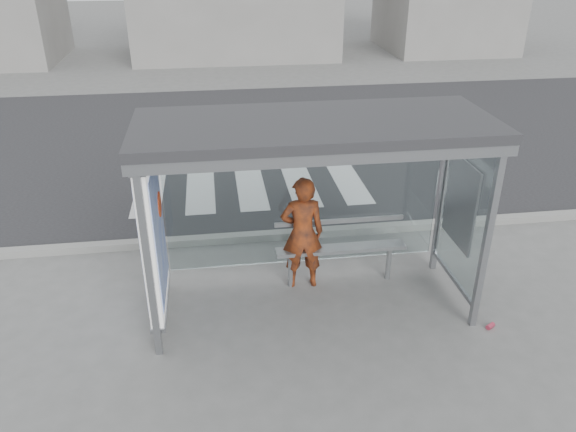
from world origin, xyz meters
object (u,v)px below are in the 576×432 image
Objects in this scene: bus_shelter at (283,171)px; soda_can at (490,326)px; person at (302,233)px; bench at (341,248)px.

soda_can is at bearing -18.77° from bus_shelter.
person is 2.74m from soda_can.
bus_shelter is 1.28m from person.
soda_can is at bearing -38.41° from bench.
bench reaches higher than soda_can.
bus_shelter is 2.53× the size of person.
bus_shelter is at bearing 57.36° from person.
person is 13.98× the size of soda_can.
bus_shelter is 2.29× the size of bench.
bench is at bearing -179.48° from person.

